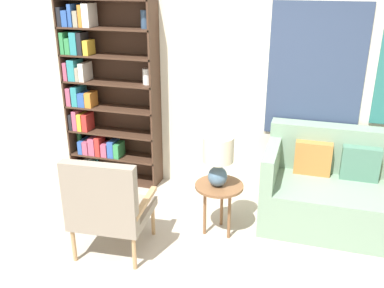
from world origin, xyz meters
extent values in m
cube|color=silver|center=(0.00, 2.03, 1.35)|extent=(6.40, 0.06, 2.70)
cube|color=#334260|center=(1.06, 1.99, 1.43)|extent=(0.94, 0.02, 1.35)
cube|color=#422B1E|center=(-1.69, 1.85, 1.05)|extent=(0.02, 0.30, 2.11)
cube|color=#422B1E|center=(-0.62, 1.85, 1.05)|extent=(0.02, 0.30, 2.11)
cube|color=#422B1E|center=(-1.15, 1.85, 0.01)|extent=(1.09, 0.30, 0.02)
cube|color=#422B1E|center=(-1.15, 2.00, 1.05)|extent=(1.09, 0.01, 2.11)
cube|color=#422B1E|center=(-1.15, 1.85, 0.31)|extent=(1.09, 0.30, 0.02)
cube|color=#B24C6B|center=(-1.63, 1.80, 0.10)|extent=(0.08, 0.17, 0.15)
cube|color=silver|center=(-1.55, 1.83, 0.12)|extent=(0.06, 0.24, 0.20)
cube|color=teal|center=(-1.48, 1.83, 0.10)|extent=(0.06, 0.23, 0.16)
cube|color=#422B1E|center=(-1.15, 1.85, 0.61)|extent=(1.09, 0.30, 0.02)
cylinder|color=#194723|center=(-1.63, 1.85, 0.44)|extent=(0.06, 0.06, 0.24)
cube|color=#2D56A8|center=(-1.56, 1.82, 0.40)|extent=(0.06, 0.23, 0.16)
cube|color=#B24C6B|center=(-1.49, 1.84, 0.40)|extent=(0.07, 0.25, 0.16)
cube|color=#B24C6B|center=(-1.40, 1.83, 0.42)|extent=(0.08, 0.25, 0.21)
cube|color=red|center=(-1.33, 1.80, 0.44)|extent=(0.06, 0.18, 0.23)
cube|color=#B24C6B|center=(-1.24, 1.79, 0.40)|extent=(0.07, 0.17, 0.16)
cube|color=#2D56A8|center=(-1.16, 1.81, 0.42)|extent=(0.08, 0.20, 0.20)
cube|color=#338C4C|center=(-1.08, 1.81, 0.40)|extent=(0.07, 0.19, 0.17)
cube|color=#422B1E|center=(-1.15, 1.85, 0.90)|extent=(1.09, 0.30, 0.02)
cube|color=black|center=(-1.65, 1.83, 0.71)|extent=(0.04, 0.24, 0.19)
cube|color=#B24C6B|center=(-1.59, 1.80, 0.73)|extent=(0.06, 0.17, 0.24)
cube|color=gold|center=(-1.53, 1.83, 0.72)|extent=(0.05, 0.24, 0.20)
cube|color=red|center=(-1.46, 1.80, 0.72)|extent=(0.07, 0.19, 0.20)
cube|color=#422B1E|center=(-1.15, 1.85, 1.20)|extent=(1.09, 0.30, 0.02)
cube|color=#B24C6B|center=(-1.64, 1.82, 1.02)|extent=(0.06, 0.22, 0.21)
cube|color=teal|center=(-1.56, 1.83, 1.03)|extent=(0.07, 0.24, 0.23)
cube|color=#2D56A8|center=(-1.48, 1.81, 0.99)|extent=(0.09, 0.21, 0.16)
cube|color=orange|center=(-1.39, 1.80, 1.00)|extent=(0.08, 0.18, 0.17)
cube|color=#422B1E|center=(-1.15, 1.85, 1.50)|extent=(1.09, 0.30, 0.02)
cube|color=#B24C6B|center=(-1.65, 1.81, 1.31)|extent=(0.05, 0.21, 0.20)
cube|color=teal|center=(-1.57, 1.82, 1.33)|extent=(0.09, 0.22, 0.24)
cube|color=gray|center=(-1.50, 1.81, 1.29)|extent=(0.04, 0.19, 0.16)
cube|color=silver|center=(-1.44, 1.82, 1.31)|extent=(0.06, 0.22, 0.20)
cylinder|color=white|center=(-0.70, 1.85, 1.30)|extent=(0.11, 0.11, 0.17)
cube|color=#422B1E|center=(-1.15, 1.85, 1.80)|extent=(1.09, 0.30, 0.02)
cube|color=#338C4C|center=(-1.65, 1.80, 1.63)|extent=(0.05, 0.17, 0.24)
cube|color=#338C4C|center=(-1.58, 1.83, 1.60)|extent=(0.06, 0.24, 0.17)
cube|color=teal|center=(-1.51, 1.81, 1.63)|extent=(0.08, 0.19, 0.24)
cube|color=black|center=(-1.43, 1.80, 1.63)|extent=(0.05, 0.18, 0.24)
cube|color=gold|center=(-1.36, 1.80, 1.59)|extent=(0.06, 0.17, 0.16)
cube|color=black|center=(-1.65, 1.80, 1.91)|extent=(0.05, 0.18, 0.20)
cube|color=#2D56A8|center=(-1.58, 1.80, 1.89)|extent=(0.07, 0.17, 0.17)
cube|color=#2D56A8|center=(-1.51, 1.83, 1.93)|extent=(0.04, 0.25, 0.24)
cube|color=gray|center=(-1.45, 1.81, 1.89)|extent=(0.06, 0.20, 0.17)
cube|color=orange|center=(-1.39, 1.84, 1.92)|extent=(0.04, 0.25, 0.23)
cube|color=silver|center=(-1.33, 1.81, 1.93)|extent=(0.08, 0.20, 0.24)
cylinder|color=#334C6B|center=(-0.70, 1.85, 1.90)|extent=(0.10, 0.10, 0.19)
cylinder|color=tan|center=(-0.28, 0.84, 0.16)|extent=(0.04, 0.04, 0.32)
cylinder|color=tan|center=(-0.83, 0.80, 0.16)|extent=(0.04, 0.04, 0.32)
cylinder|color=tan|center=(-0.24, 0.31, 0.16)|extent=(0.04, 0.04, 0.32)
cylinder|color=tan|center=(-0.79, 0.26, 0.16)|extent=(0.04, 0.04, 0.32)
cube|color=gray|center=(-0.54, 0.55, 0.36)|extent=(0.68, 0.66, 0.08)
cube|color=gray|center=(-0.52, 0.29, 0.67)|extent=(0.64, 0.15, 0.55)
cube|color=tan|center=(-0.24, 0.58, 0.50)|extent=(0.09, 0.56, 0.04)
cube|color=tan|center=(-0.83, 0.53, 0.50)|extent=(0.09, 0.56, 0.04)
cube|color=gray|center=(1.57, 1.51, 0.22)|extent=(1.79, 0.88, 0.45)
cube|color=gray|center=(1.57, 1.85, 0.69)|extent=(1.79, 0.20, 0.48)
cube|color=gray|center=(0.74, 1.51, 0.62)|extent=(0.12, 0.88, 0.34)
cube|color=#B27538|center=(1.12, 1.70, 0.62)|extent=(0.36, 0.12, 0.34)
cube|color=#4C7A66|center=(1.57, 1.70, 0.62)|extent=(0.36, 0.12, 0.34)
cylinder|color=brown|center=(0.31, 1.06, 0.50)|extent=(0.46, 0.46, 0.02)
cylinder|color=brown|center=(0.31, 1.19, 0.24)|extent=(0.03, 0.03, 0.49)
cylinder|color=brown|center=(0.19, 0.99, 0.24)|extent=(0.03, 0.03, 0.49)
cylinder|color=brown|center=(0.43, 0.99, 0.24)|extent=(0.03, 0.03, 0.49)
ellipsoid|color=slate|center=(0.30, 1.03, 0.61)|extent=(0.18, 0.18, 0.19)
cylinder|color=tan|center=(0.30, 1.03, 0.74)|extent=(0.02, 0.02, 0.06)
cylinder|color=beige|center=(0.30, 1.03, 0.88)|extent=(0.28, 0.28, 0.24)
camera|label=1|loc=(1.08, -2.43, 2.35)|focal=40.00mm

